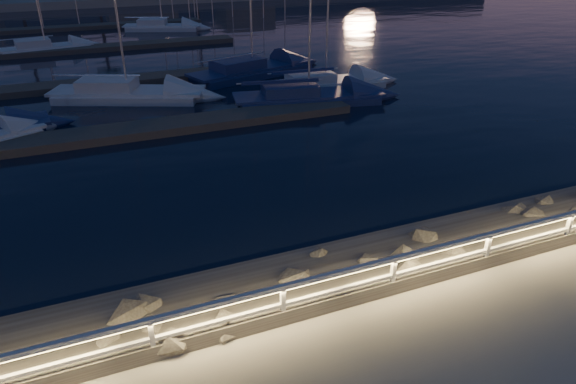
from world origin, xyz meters
The scene contains 11 objects.
ground centered at (0.00, 0.00, 0.00)m, with size 400.00×400.00×0.00m, color gray.
harbor_water centered at (0.00, 31.22, -0.97)m, with size 400.00×440.00×0.60m.
guard_rail centered at (-0.07, 0.00, 0.77)m, with size 44.11×0.12×1.06m.
riprap centered at (5.28, 1.22, -0.16)m, with size 29.37×2.69×1.25m.
floating_docks centered at (0.00, 32.50, -0.40)m, with size 22.00×36.00×0.40m.
sailboat_c centered at (-0.17, 22.37, -0.14)m, with size 9.10×5.75×15.05m.
sailboat_d centered at (11.74, 20.07, -0.20)m, with size 8.09×2.87×13.45m.
sailboat_g centered at (8.49, 24.85, -0.13)m, with size 9.57×5.26×15.66m.
sailboat_h centered at (9.45, 17.67, -0.17)m, with size 8.94×4.13×14.60m.
sailboat_k centered at (6.11, 46.25, -0.19)m, with size 7.93×4.68×13.03m.
sailboat_n centered at (-4.75, 38.79, -0.18)m, with size 7.47×3.28×12.32m.
Camera 1 is at (-2.50, -8.81, 8.22)m, focal length 32.00 mm.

